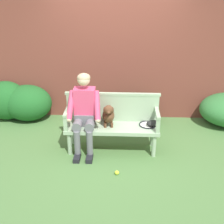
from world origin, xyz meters
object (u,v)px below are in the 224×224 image
dog_on_bench (108,115)px  baseball_glove (153,123)px  garden_bench (112,129)px  person_seated (84,110)px  tennis_racket (148,124)px  tennis_ball (117,173)px

dog_on_bench → baseball_glove: bearing=3.0°
garden_bench → person_seated: person_seated is taller
person_seated → baseball_glove: (1.11, 0.04, -0.23)m
tennis_racket → baseball_glove: size_ratio=2.55×
dog_on_bench → tennis_ball: dog_on_bench is taller
person_seated → tennis_racket: (1.04, 0.09, -0.26)m
garden_bench → tennis_ball: 0.80m
person_seated → baseball_glove: bearing=2.2°
tennis_ball → tennis_racket: bearing=57.8°
dog_on_bench → tennis_ball: size_ratio=6.21×
garden_bench → dog_on_bench: size_ratio=3.73×
garden_bench → baseball_glove: bearing=3.0°
garden_bench → tennis_racket: bearing=7.3°
garden_bench → tennis_racket: tennis_racket is taller
garden_bench → person_seated: (-0.44, -0.01, 0.34)m
garden_bench → tennis_ball: bearing=-81.5°
garden_bench → baseball_glove: baseball_glove is taller
dog_on_bench → person_seated: bearing=-179.2°
dog_on_bench → tennis_ball: bearing=-76.9°
person_seated → tennis_ball: bearing=-51.8°
person_seated → tennis_racket: 1.08m
garden_bench → tennis_ball: (0.11, -0.71, -0.35)m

